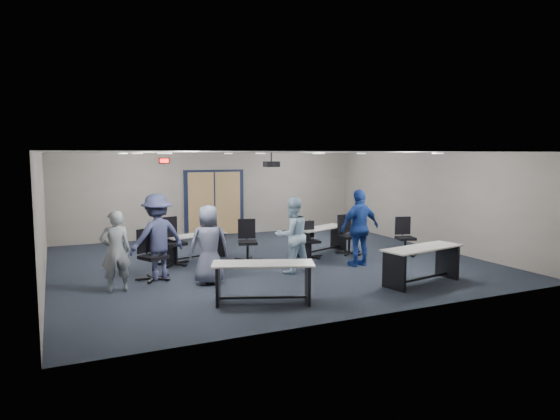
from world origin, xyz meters
name	(u,v)px	position (x,y,z in m)	size (l,w,h in m)	color
floor	(269,262)	(0.00, 0.00, 0.00)	(10.00, 10.00, 0.00)	black
back_wall	(214,194)	(0.00, 4.50, 1.35)	(10.00, 0.04, 2.70)	gray
front_wall	(378,235)	(0.00, -4.50, 1.35)	(10.00, 0.04, 2.70)	gray
left_wall	(42,219)	(-5.00, 0.00, 1.35)	(0.04, 9.00, 2.70)	gray
right_wall	(429,200)	(5.00, 0.00, 1.35)	(0.04, 9.00, 2.70)	gray
ceiling	(268,152)	(0.00, 0.00, 2.70)	(10.00, 9.00, 0.04)	silver
double_door	(214,204)	(0.00, 4.46, 1.05)	(2.00, 0.07, 2.20)	black
exit_sign	(164,161)	(-1.60, 4.44, 2.45)	(0.32, 0.07, 0.18)	black
ceiling_projector	(271,164)	(0.30, 0.50, 2.40)	(0.35, 0.32, 0.37)	black
ceiling_can_lights	(264,153)	(0.00, 0.25, 2.67)	(6.24, 5.74, 0.02)	white
table_front_left	(263,276)	(-1.43, -3.08, 0.50)	(1.90, 1.22, 0.73)	beige
table_front_right	(422,259)	(2.07, -3.18, 0.52)	(1.96, 0.96, 0.76)	beige
table_back_left	(196,242)	(-1.54, 1.03, 0.44)	(1.67, 0.99, 0.75)	beige
table_back_right	(321,235)	(1.71, 0.43, 0.49)	(1.82, 1.18, 0.96)	beige
chair_back_a	(173,242)	(-2.21, 0.63, 0.57)	(0.72, 0.72, 1.15)	black
chair_back_b	(248,241)	(-0.45, 0.28, 0.52)	(0.65, 0.65, 1.04)	black
chair_back_c	(311,240)	(1.19, 0.03, 0.47)	(0.59, 0.59, 0.93)	black
chair_back_d	(349,235)	(2.33, -0.01, 0.52)	(0.66, 0.66, 1.05)	black
chair_loose_left	(153,255)	(-2.91, -0.63, 0.54)	(0.68, 0.68, 1.09)	black
chair_loose_right	(406,237)	(3.59, -0.75, 0.50)	(0.63, 0.63, 1.00)	black
person_gray	(116,251)	(-3.73, -1.21, 0.80)	(0.58, 0.38, 1.59)	gray
person_plaid	(209,245)	(-1.92, -1.39, 0.82)	(0.80, 0.52, 1.63)	slate
person_lightblue	(292,235)	(0.06, -1.22, 0.85)	(0.83, 0.64, 1.70)	#C0E5FF
person_navy	(360,228)	(1.81, -1.27, 0.92)	(1.07, 0.45, 1.83)	navy
person_back	(157,237)	(-2.81, -0.58, 0.92)	(1.18, 0.68, 1.83)	#373C63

